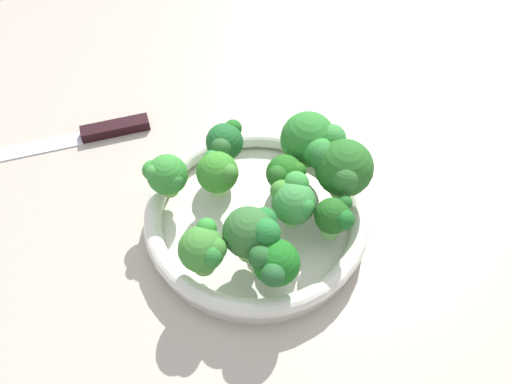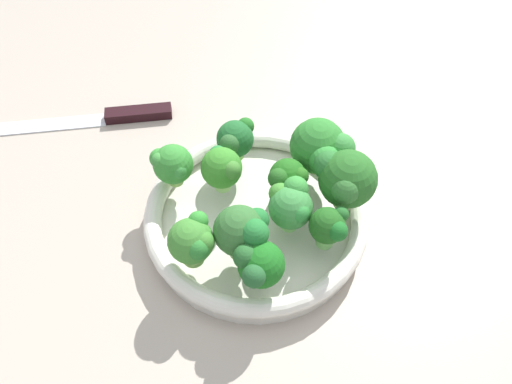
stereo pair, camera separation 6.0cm
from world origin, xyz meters
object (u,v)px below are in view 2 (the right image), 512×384
Objects in this scene: broccoli_floret_5 at (242,231)px; broccoli_floret_7 at (321,148)px; broccoli_floret_0 at (222,168)px; broccoli_floret_10 at (345,179)px; broccoli_floret_9 at (235,139)px; bowl at (256,217)px; broccoli_floret_6 at (193,241)px; broccoli_floret_8 at (172,164)px; broccoli_floret_1 at (287,178)px; broccoli_floret_3 at (329,227)px; knife at (106,117)px; broccoli_floret_2 at (291,205)px; broccoli_floret_4 at (259,265)px.

broccoli_floret_7 is (11.73, 9.37, 0.02)cm from broccoli_floret_5.
broccoli_floret_10 is (12.99, -5.87, 1.12)cm from broccoli_floret_0.
bowl is at bearing -86.18° from broccoli_floret_9.
broccoli_floret_9 is at bearing 135.19° from broccoli_floret_10.
broccoli_floret_6 is 11.57cm from broccoli_floret_8.
bowl is 6.79cm from broccoli_floret_1.
broccoli_floret_3 is at bearing -48.68° from broccoli_floret_0.
broccoli_floret_0 is at bearing -119.27° from broccoli_floret_9.
broccoli_floret_5 reaches higher than bowl.
broccoli_floret_6 is 30.94cm from knife.
broccoli_floret_2 is at bearing -129.42° from broccoli_floret_7.
knife is at bearing 106.77° from broccoli_floret_6.
broccoli_floret_5 is at bearing -88.49° from broccoli_floret_0.
broccoli_floret_3 is (9.56, -10.87, -0.13)cm from broccoli_floret_0.
broccoli_floret_7 reaches higher than broccoli_floret_9.
broccoli_floret_0 is 1.09× the size of broccoli_floret_9.
broccoli_floret_6 reaches higher than bowl.
broccoli_floret_6 is (-5.25, 0.33, -0.55)cm from broccoli_floret_5.
broccoli_floret_4 is 0.72× the size of broccoli_floret_7.
bowl is 11.13cm from broccoli_floret_6.
broccoli_floret_7 is 10.66cm from broccoli_floret_9.
broccoli_floret_6 is 19.25cm from broccoli_floret_7.
broccoli_floret_0 is 0.74× the size of broccoli_floret_7.
broccoli_floret_10 is at bearing -23.38° from broccoli_floret_8.
broccoli_floret_2 is 1.12× the size of broccoli_floret_8.
broccoli_floret_5 is at bearing -63.46° from broccoli_floret_8.
bowl is 7.44cm from broccoli_floret_0.
broccoli_floret_7 reaches higher than broccoli_floret_6.
broccoli_floret_3 is 6.20cm from broccoli_floret_10.
broccoli_floret_7 is (16.98, 9.04, 0.57)cm from broccoli_floret_6.
broccoli_floret_8 is at bearing 116.54° from broccoli_floret_5.
broccoli_floret_2 reaches higher than knife.
broccoli_floret_8 is at bearing 158.78° from broccoli_floret_0.
broccoli_floret_2 is at bearing -45.37° from bowl.
broccoli_floret_10 is at bearing -43.58° from knife.
broccoli_floret_7 is at bearing -8.07° from broccoli_floret_8.
broccoli_floret_0 reaches higher than knife.
broccoli_floret_4 is 7.42cm from broccoli_floret_6.
broccoli_floret_8 is (-17.66, 2.50, -0.90)cm from broccoli_floret_7.
broccoli_floret_7 is at bearing -1.44° from broccoli_floret_0.
broccoli_floret_8 is (-12.65, 5.58, -0.39)cm from broccoli_floret_1.
broccoli_floret_3 is at bearing -46.63° from bowl.
broccoli_floret_7 is 1.47× the size of broccoli_floret_9.
broccoli_floret_9 is (-4.44, 7.90, -0.47)cm from broccoli_floret_1.
broccoli_floret_9 is (7.53, 13.86, -0.41)cm from broccoli_floret_6.
broccoli_floret_2 is 1.15× the size of broccoli_floret_3.
broccoli_floret_1 is 31.63cm from knife.
broccoli_floret_7 reaches higher than broccoli_floret_4.
knife is at bearing 114.84° from broccoli_floret_8.
broccoli_floret_3 is (6.45, -6.83, 5.29)cm from bowl.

